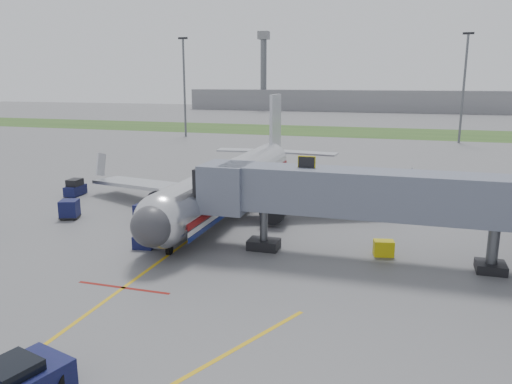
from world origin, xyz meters
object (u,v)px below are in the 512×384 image
(airliner, at_px, (232,181))
(ramp_worker, at_px, (182,196))
(belt_loader, at_px, (151,235))
(baggage_tug, at_px, (75,188))

(airliner, relative_size, ramp_worker, 23.38)
(airliner, xyz_separation_m, belt_loader, (-2.51, -11.20, -2.10))
(belt_loader, height_order, ramp_worker, belt_loader)
(belt_loader, distance_m, ramp_worker, 11.93)
(airliner, distance_m, baggage_tug, 17.76)
(airliner, bearing_deg, ramp_worker, 176.08)
(belt_loader, xyz_separation_m, ramp_worker, (-2.89, 11.57, 0.22))
(baggage_tug, bearing_deg, ramp_worker, 0.19)
(baggage_tug, relative_size, belt_loader, 0.56)
(airliner, xyz_separation_m, baggage_tug, (-17.66, 0.33, -1.87))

